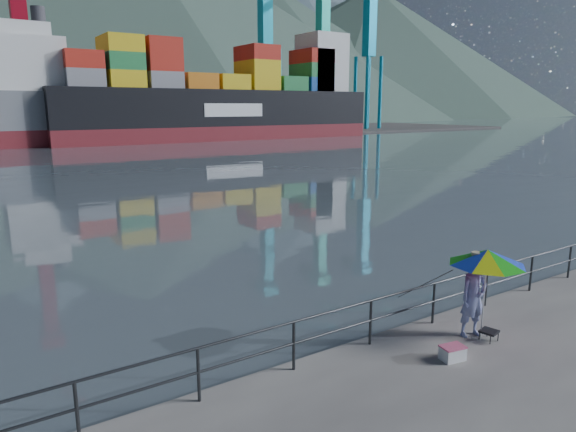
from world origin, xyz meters
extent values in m
cube|color=#514F4C|center=(10.00, 93.00, 0.00)|extent=(200.00, 40.00, 0.40)
cylinder|color=#2D3033|center=(0.00, 1.70, 1.00)|extent=(22.00, 0.05, 0.05)
cylinder|color=#2D3033|center=(0.00, 1.70, 0.55)|extent=(22.00, 0.05, 0.05)
cube|color=#2D3033|center=(0.00, 1.70, 0.50)|extent=(22.00, 0.06, 1.00)
cone|color=#385147|center=(60.00, 210.00, 40.00)|extent=(332.80, 332.80, 80.00)
cone|color=#385147|center=(130.00, 215.00, 31.00)|extent=(257.92, 257.92, 62.00)
cone|color=#385147|center=(200.00, 220.00, 35.00)|extent=(291.20, 291.20, 70.00)
cube|color=gray|center=(10.00, 92.00, 2.60)|extent=(6.00, 2.40, 5.20)
cube|color=yellow|center=(16.50, 92.00, 1.30)|extent=(6.00, 2.40, 2.60)
cube|color=#267F3F|center=(23.00, 92.00, 2.60)|extent=(6.00, 2.40, 5.20)
cube|color=#194CA5|center=(29.50, 92.00, 3.90)|extent=(6.00, 2.40, 7.80)
cube|color=yellow|center=(36.00, 92.00, 2.60)|extent=(6.00, 2.40, 5.20)
cube|color=orange|center=(42.50, 92.00, 3.90)|extent=(6.00, 2.40, 7.80)
cube|color=orange|center=(49.00, 92.00, 3.90)|extent=(6.00, 2.40, 7.80)
cube|color=red|center=(55.50, 92.00, 3.90)|extent=(6.00, 2.40, 7.80)
cube|color=red|center=(62.00, 92.00, 2.60)|extent=(6.00, 2.40, 5.20)
cube|color=#267F3F|center=(10.00, 95.00, 3.90)|extent=(6.00, 2.40, 7.80)
cube|color=red|center=(16.50, 95.00, 2.60)|extent=(6.00, 2.40, 5.20)
cube|color=red|center=(23.00, 95.00, 1.30)|extent=(6.00, 2.40, 2.60)
cube|color=gray|center=(29.50, 95.00, 2.60)|extent=(6.00, 2.40, 5.20)
cube|color=yellow|center=(36.00, 95.00, 3.90)|extent=(6.00, 2.40, 7.80)
cube|color=gray|center=(42.50, 95.00, 2.60)|extent=(6.00, 2.40, 5.20)
cube|color=orange|center=(49.00, 95.00, 2.60)|extent=(6.00, 2.40, 5.20)
cube|color=yellow|center=(55.50, 95.00, 2.60)|extent=(6.00, 2.40, 5.20)
cube|color=#267F3F|center=(62.00, 95.00, 2.60)|extent=(6.00, 2.40, 5.20)
cube|color=#267F3F|center=(10.00, 98.00, 1.30)|extent=(6.00, 2.40, 2.60)
cube|color=orange|center=(16.50, 98.00, 3.90)|extent=(6.00, 2.40, 7.80)
cube|color=orange|center=(23.00, 98.00, 2.60)|extent=(6.00, 2.40, 5.20)
imported|color=navy|center=(3.20, 0.78, 0.90)|extent=(0.74, 0.56, 1.80)
cylinder|color=white|center=(3.34, 0.61, 0.93)|extent=(0.04, 0.04, 1.85)
cone|color=#12A111|center=(3.34, 0.61, 1.85)|extent=(2.04, 2.04, 0.34)
cube|color=black|center=(3.32, 0.39, 0.21)|extent=(0.42, 0.42, 0.05)
cube|color=#2D3033|center=(3.32, 0.39, 0.09)|extent=(0.29, 0.29, 0.18)
cube|color=white|center=(1.92, 0.24, 0.14)|extent=(0.52, 0.40, 0.27)
cylinder|color=black|center=(2.94, 1.97, 0.00)|extent=(0.21, 1.78, 1.26)
cube|color=silver|center=(3.91, 72.58, 10.50)|extent=(9.00, 7.56, 7.00)
cube|color=maroon|center=(31.55, 70.68, 0.75)|extent=(53.12, 8.85, 2.50)
cube|color=black|center=(31.55, 70.68, 4.80)|extent=(53.12, 8.85, 5.60)
cube|color=silver|center=(51.73, 70.68, 12.60)|extent=(7.00, 7.08, 10.00)
camera|label=1|loc=(-6.18, -5.93, 5.07)|focal=32.00mm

